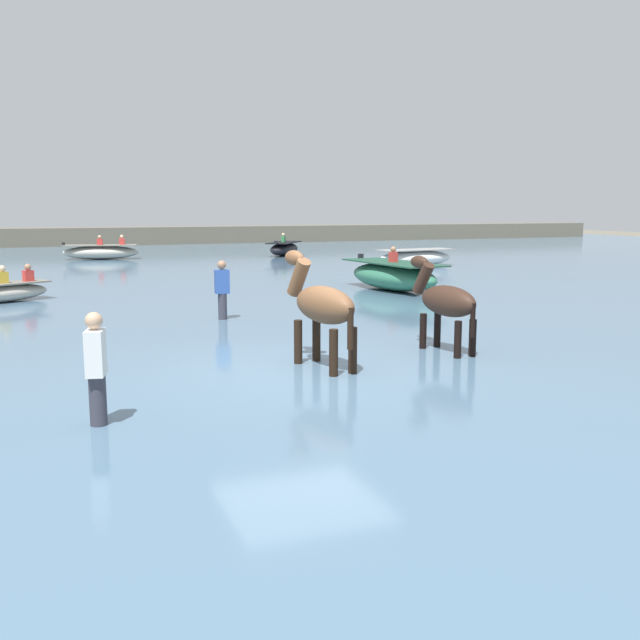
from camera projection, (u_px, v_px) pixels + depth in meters
name	position (u px, v px, depth m)	size (l,w,h in m)	color
ground_plane	(302.00, 388.00, 11.05)	(120.00, 120.00, 0.00)	#666051
water_surface	(184.00, 301.00, 20.21)	(90.00, 90.00, 0.28)	slate
horse_lead_bay	(322.00, 308.00, 11.05)	(0.79, 1.95, 2.11)	brown
horse_trailing_dark_bay	(445.00, 303.00, 12.30)	(0.65, 1.79, 1.94)	#382319
boat_far_offshore	(393.00, 276.00, 21.63)	(1.94, 4.19, 1.35)	#337556
boat_distant_east	(101.00, 252.00, 34.40)	(3.82, 2.01, 1.19)	#B2AD9E
boat_near_starboard	(415.00, 258.00, 30.33)	(3.76, 1.67, 0.73)	silver
boat_near_port	(284.00, 249.00, 37.15)	(2.85, 3.39, 1.19)	black
boat_mid_channel	(3.00, 292.00, 18.88)	(2.60, 1.95, 1.00)	#B2AD9E
person_wading_mid	(97.00, 377.00, 8.14)	(0.27, 0.36, 1.63)	#383842
person_wading_close	(222.00, 294.00, 15.91)	(0.33, 0.22, 1.63)	#383842
far_shoreline	(102.00, 238.00, 47.32)	(80.00, 2.40, 1.48)	#605B4C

